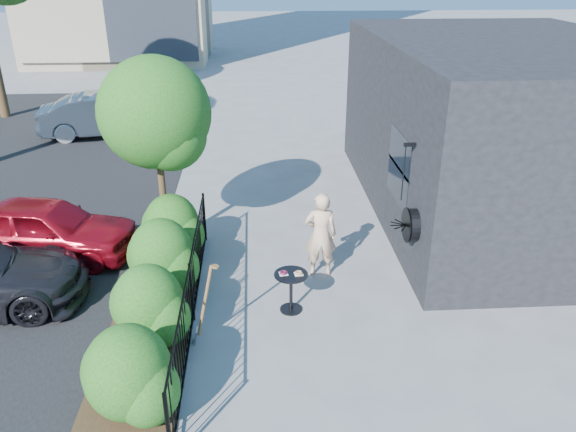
{
  "coord_description": "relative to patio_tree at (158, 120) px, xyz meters",
  "views": [
    {
      "loc": [
        -0.39,
        -8.06,
        5.65
      ],
      "look_at": [
        0.21,
        1.53,
        1.2
      ],
      "focal_mm": 35.0,
      "sensor_mm": 36.0,
      "label": 1
    }
  ],
  "objects": [
    {
      "name": "shovel",
      "position": [
        0.98,
        -3.38,
        -2.13
      ],
      "size": [
        0.48,
        0.19,
        1.44
      ],
      "color": "brown",
      "rests_on": "ground"
    },
    {
      "name": "fence",
      "position": [
        0.74,
        -2.76,
        -2.2
      ],
      "size": [
        0.05,
        6.05,
        1.1
      ],
      "color": "black",
      "rests_on": "ground"
    },
    {
      "name": "shrubs",
      "position": [
        0.14,
        -2.66,
        -2.06
      ],
      "size": [
        1.1,
        5.6,
        1.24
      ],
      "color": "#124F18",
      "rests_on": "ground"
    },
    {
      "name": "shop_building",
      "position": [
        7.73,
        1.74,
        -0.76
      ],
      "size": [
        6.22,
        9.0,
        4.0
      ],
      "color": "black",
      "rests_on": "ground"
    },
    {
      "name": "car_silver",
      "position": [
        -3.2,
        8.45,
        -2.05
      ],
      "size": [
        4.54,
        2.22,
        1.43
      ],
      "primitive_type": "imported",
      "rotation": [
        0.0,
        0.0,
        1.74
      ],
      "color": "#A1A1A6",
      "rests_on": "ground"
    },
    {
      "name": "planting_bed",
      "position": [
        0.04,
        -2.76,
        -2.72
      ],
      "size": [
        1.3,
        6.0,
        0.08
      ],
      "primitive_type": "cube",
      "color": "#382616",
      "rests_on": "ground"
    },
    {
      "name": "car_red",
      "position": [
        -2.44,
        -0.29,
        -2.14
      ],
      "size": [
        3.85,
        2.01,
        1.25
      ],
      "primitive_type": "imported",
      "rotation": [
        0.0,
        0.0,
        1.42
      ],
      "color": "maroon",
      "rests_on": "ground"
    },
    {
      "name": "patio_tree",
      "position": [
        0.0,
        0.0,
        0.0
      ],
      "size": [
        2.2,
        2.2,
        3.94
      ],
      "color": "#3F2B19",
      "rests_on": "ground"
    },
    {
      "name": "cafe_table",
      "position": [
        2.42,
        -2.57,
        -2.25
      ],
      "size": [
        0.58,
        0.58,
        0.78
      ],
      "rotation": [
        0.0,
        0.0,
        0.1
      ],
      "color": "black",
      "rests_on": "ground"
    },
    {
      "name": "woman",
      "position": [
        3.06,
        -1.35,
        -1.91
      ],
      "size": [
        0.64,
        0.44,
        1.7
      ],
      "primitive_type": "imported",
      "rotation": [
        0.0,
        0.0,
        3.08
      ],
      "color": "#DDB28F",
      "rests_on": "ground"
    },
    {
      "name": "ground",
      "position": [
        2.24,
        -2.76,
        -2.76
      ],
      "size": [
        120.0,
        120.0,
        0.0
      ],
      "primitive_type": "plane",
      "color": "gray",
      "rests_on": "ground"
    }
  ]
}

